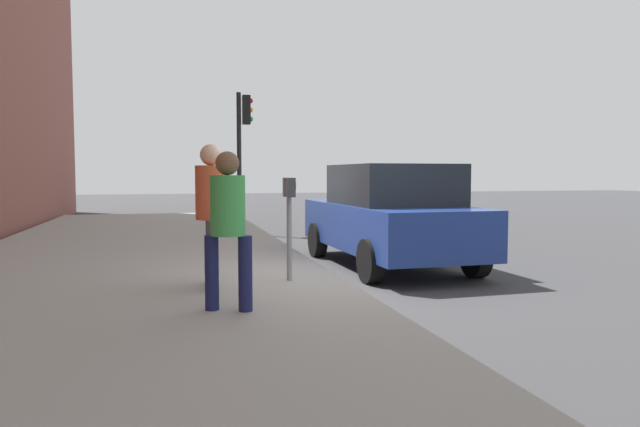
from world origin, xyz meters
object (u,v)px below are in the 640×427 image
parked_sedan_near (389,215)px  traffic_signal (243,137)px  pedestrian_at_meter (211,202)px  pedestrian_bystander (228,218)px  parking_meter (289,207)px

parked_sedan_near → traffic_signal: bearing=16.5°
traffic_signal → pedestrian_at_meter: bearing=170.2°
pedestrian_bystander → traffic_signal: 9.48m
parking_meter → pedestrian_bystander: pedestrian_bystander is taller
parking_meter → pedestrian_bystander: 1.86m
parking_meter → pedestrian_at_meter: size_ratio=0.77×
pedestrian_bystander → traffic_signal: traffic_signal is taller
parking_meter → pedestrian_at_meter: bearing=100.5°
traffic_signal → parked_sedan_near: bearing=-163.5°
parked_sedan_near → traffic_signal: size_ratio=1.24×
parking_meter → parked_sedan_near: bearing=-51.9°
parking_meter → traffic_signal: bearing=-2.3°
pedestrian_at_meter → traffic_signal: 8.13m
pedestrian_bystander → parked_sedan_near: (3.23, -3.08, -0.25)m
parking_meter → parked_sedan_near: (1.65, -2.10, -0.27)m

